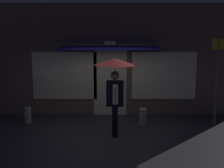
# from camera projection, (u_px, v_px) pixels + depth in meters

# --- Properties ---
(ground_plane) EXTENTS (18.00, 18.00, 0.00)m
(ground_plane) POSITION_uv_depth(u_px,v_px,m) (109.00, 136.00, 9.01)
(ground_plane) COLOR #2D2D33
(building_facade) EXTENTS (8.76, 1.00, 3.73)m
(building_facade) POSITION_uv_depth(u_px,v_px,m) (110.00, 60.00, 10.97)
(building_facade) COLOR brown
(building_facade) RESTS_ON ground
(person_with_umbrella) EXTENTS (1.13, 1.13, 2.15)m
(person_with_umbrella) POSITION_uv_depth(u_px,v_px,m) (115.00, 76.00, 8.78)
(person_with_umbrella) COLOR black
(person_with_umbrella) RESTS_ON ground
(street_sign_post) EXTENTS (0.40, 0.07, 2.72)m
(street_sign_post) POSITION_uv_depth(u_px,v_px,m) (216.00, 75.00, 9.82)
(street_sign_post) COLOR #595B60
(street_sign_post) RESTS_ON ground
(sidewalk_bollard) EXTENTS (0.23, 0.23, 0.51)m
(sidewalk_bollard) POSITION_uv_depth(u_px,v_px,m) (143.00, 117.00, 10.00)
(sidewalk_bollard) COLOR #B2A899
(sidewalk_bollard) RESTS_ON ground
(sidewalk_bollard_2) EXTENTS (0.22, 0.22, 0.49)m
(sidewalk_bollard_2) POSITION_uv_depth(u_px,v_px,m) (28.00, 115.00, 10.23)
(sidewalk_bollard_2) COLOR #B2A899
(sidewalk_bollard_2) RESTS_ON ground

